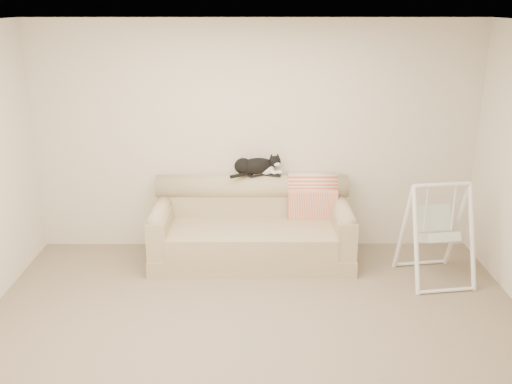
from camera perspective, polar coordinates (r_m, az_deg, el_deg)
ground_plane at (r=5.09m, az=0.03°, el=-14.25°), size 5.00×5.00×0.00m
room_shell at (r=4.45m, az=0.03°, el=2.54°), size 5.04×4.04×2.60m
sofa at (r=6.37m, az=-0.41°, el=-3.69°), size 2.20×0.93×0.90m
remote_a at (r=6.39m, az=0.09°, el=1.73°), size 0.18×0.13×0.03m
remote_b at (r=6.40m, az=1.75°, el=1.70°), size 0.18×0.09×0.02m
tuxedo_cat at (r=6.37m, az=0.01°, el=2.62°), size 0.60×0.37×0.24m
throw_blanket at (r=6.48m, az=5.61°, el=0.16°), size 0.55×0.38×0.58m
baby_swing at (r=6.12m, az=17.63°, el=-3.77°), size 0.73×0.77×1.06m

